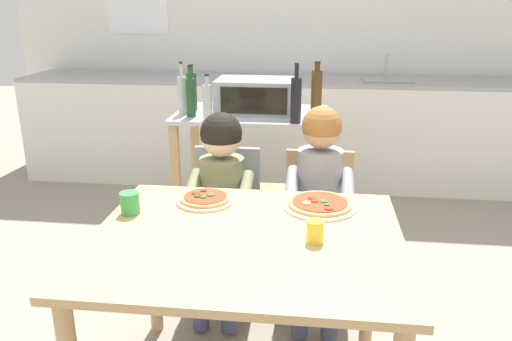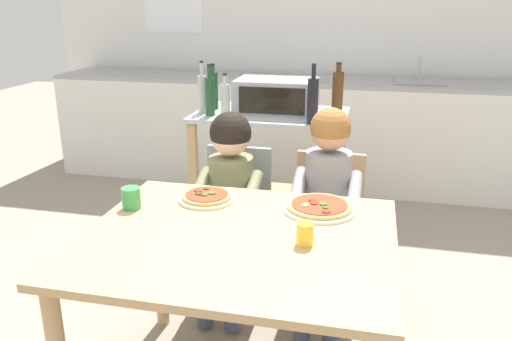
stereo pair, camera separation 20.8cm
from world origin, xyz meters
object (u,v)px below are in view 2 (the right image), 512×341
(bottle_tall_green_wine, at_px, (213,90))
(pizza_plate_white, at_px, (319,207))
(dining_table, at_px, (238,261))
(pizza_plate_cream, at_px, (207,197))
(kitchen_island_cart, at_px, (271,158))
(dining_chair_right, at_px, (327,222))
(drinking_cup_yellow, at_px, (305,234))
(bottle_slim_sauce, at_px, (225,101))
(child_in_olive_shirt, at_px, (228,187))
(child_in_grey_shirt, at_px, (326,193))
(bottle_dark_olive_oil, at_px, (210,95))
(toaster_oven, at_px, (277,96))
(dining_chair_left, at_px, (235,214))
(bottle_squat_spirits, at_px, (202,93))
(bottle_clear_vinegar, at_px, (338,91))
(bottle_brown_beer, at_px, (313,100))
(drinking_cup_green, at_px, (131,198))

(bottle_tall_green_wine, height_order, pizza_plate_white, bottle_tall_green_wine)
(dining_table, distance_m, pizza_plate_cream, 0.39)
(kitchen_island_cart, height_order, pizza_plate_cream, kitchen_island_cart)
(dining_chair_right, relative_size, drinking_cup_yellow, 10.04)
(bottle_slim_sauce, height_order, pizza_plate_cream, bottle_slim_sauce)
(bottle_tall_green_wine, height_order, child_in_olive_shirt, bottle_tall_green_wine)
(kitchen_island_cart, height_order, child_in_grey_shirt, child_in_grey_shirt)
(bottle_dark_olive_oil, distance_m, pizza_plate_cream, 1.05)
(bottle_slim_sauce, bearing_deg, pizza_plate_white, -54.10)
(child_in_grey_shirt, bearing_deg, child_in_olive_shirt, 179.64)
(pizza_plate_cream, bearing_deg, toaster_oven, 85.79)
(bottle_slim_sauce, height_order, dining_chair_left, bottle_slim_sauce)
(bottle_squat_spirits, bearing_deg, child_in_grey_shirt, -40.26)
(bottle_clear_vinegar, xyz_separation_m, bottle_tall_green_wine, (-0.78, -0.07, -0.01))
(dining_chair_right, relative_size, child_in_grey_shirt, 0.76)
(child_in_olive_shirt, bearing_deg, bottle_dark_olive_oil, 114.30)
(pizza_plate_white, bearing_deg, drinking_cup_yellow, -93.19)
(bottle_squat_spirits, distance_m, pizza_plate_cream, 1.13)
(dining_chair_right, distance_m, child_in_olive_shirt, 0.53)
(toaster_oven, bearing_deg, bottle_dark_olive_oil, -155.98)
(bottle_slim_sauce, bearing_deg, kitchen_island_cart, 45.75)
(bottle_brown_beer, xyz_separation_m, drinking_cup_green, (-0.61, -1.05, -0.23))
(bottle_brown_beer, xyz_separation_m, dining_chair_right, (0.15, -0.45, -0.53))
(bottle_squat_spirits, relative_size, drinking_cup_yellow, 3.94)
(bottle_brown_beer, distance_m, pizza_plate_white, 0.95)
(bottle_brown_beer, distance_m, dining_table, 1.27)
(bottle_slim_sauce, bearing_deg, pizza_plate_cream, -79.06)
(bottle_squat_spirits, xyz_separation_m, bottle_tall_green_wine, (0.03, 0.13, 0.00))
(bottle_dark_olive_oil, relative_size, child_in_grey_shirt, 0.29)
(bottle_slim_sauce, height_order, dining_chair_right, bottle_slim_sauce)
(child_in_grey_shirt, relative_size, pizza_plate_cream, 4.35)
(bottle_clear_vinegar, distance_m, bottle_squat_spirits, 0.83)
(bottle_squat_spirits, distance_m, child_in_olive_shirt, 0.86)
(bottle_tall_green_wine, relative_size, child_in_olive_shirt, 0.28)
(pizza_plate_cream, bearing_deg, child_in_olive_shirt, 89.94)
(dining_chair_left, xyz_separation_m, dining_chair_right, (0.48, -0.00, 0.00))
(bottle_dark_olive_oil, height_order, pizza_plate_white, bottle_dark_olive_oil)
(bottle_squat_spirits, relative_size, bottle_tall_green_wine, 1.11)
(child_in_grey_shirt, height_order, pizza_plate_white, child_in_grey_shirt)
(bottle_slim_sauce, height_order, bottle_dark_olive_oil, bottle_dark_olive_oil)
(toaster_oven, relative_size, bottle_clear_vinegar, 1.60)
(bottle_dark_olive_oil, xyz_separation_m, dining_chair_right, (0.77, -0.53, -0.52))
(bottle_clear_vinegar, relative_size, bottle_slim_sauce, 1.15)
(bottle_brown_beer, distance_m, child_in_grey_shirt, 0.68)
(bottle_slim_sauce, bearing_deg, toaster_oven, 43.82)
(bottle_dark_olive_oil, xyz_separation_m, pizza_plate_cream, (0.29, -0.98, -0.25))
(bottle_clear_vinegar, height_order, dining_table, bottle_clear_vinegar)
(toaster_oven, relative_size, dining_chair_left, 0.61)
(pizza_plate_cream, height_order, pizza_plate_white, same)
(bottle_clear_vinegar, distance_m, bottle_dark_olive_oil, 0.79)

